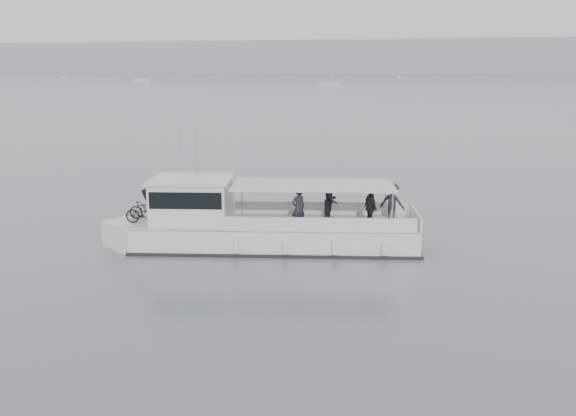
# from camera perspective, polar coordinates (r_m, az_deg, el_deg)

# --- Properties ---
(ground) EXTENTS (1400.00, 1400.00, 0.00)m
(ground) POSITION_cam_1_polar(r_m,az_deg,el_deg) (26.58, 6.80, -2.71)
(ground) COLOR #525B61
(ground) RESTS_ON ground
(headland) EXTENTS (1400.00, 90.00, 28.00)m
(headland) POSITION_cam_1_polar(r_m,az_deg,el_deg) (585.44, 15.25, 12.83)
(headland) COLOR #939EA8
(headland) RESTS_ON ground
(tour_boat) EXTENTS (12.46, 5.33, 5.20)m
(tour_boat) POSITION_cam_1_polar(r_m,az_deg,el_deg) (25.05, -3.58, -1.57)
(tour_boat) COLOR white
(tour_boat) RESTS_ON ground
(moored_fleet) EXTENTS (328.82, 352.39, 10.56)m
(moored_fleet) POSITION_cam_1_polar(r_m,az_deg,el_deg) (238.86, 0.23, 10.99)
(moored_fleet) COLOR white
(moored_fleet) RESTS_ON ground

